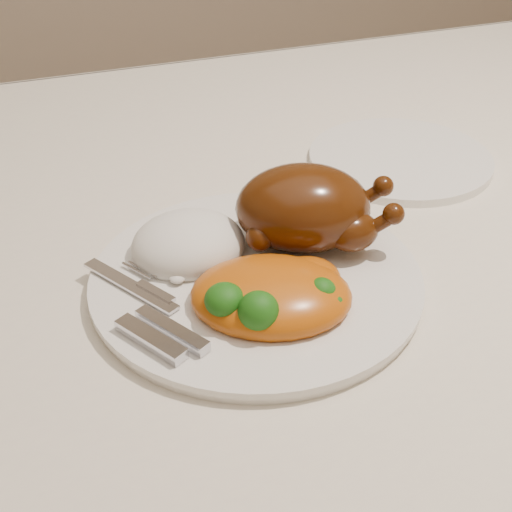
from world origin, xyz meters
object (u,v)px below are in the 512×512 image
object	(u,v)px
dining_table	(346,293)
dinner_plate	(256,280)
side_plate	(400,159)
roast_chicken	(307,208)

from	to	relation	value
dining_table	dinner_plate	world-z (taller)	dinner_plate
dining_table	side_plate	xyz separation A→B (m)	(0.10, 0.09, 0.11)
dining_table	dinner_plate	size ratio (longest dim) A/B	5.56
side_plate	dining_table	bearing A→B (deg)	-140.39
dining_table	dinner_plate	bearing A→B (deg)	-149.41
dining_table	side_plate	world-z (taller)	side_plate
side_plate	roast_chicken	bearing A→B (deg)	-142.97
dining_table	roast_chicken	bearing A→B (deg)	-146.88
dinner_plate	side_plate	size ratio (longest dim) A/B	1.36
dining_table	roast_chicken	xyz separation A→B (m)	(-0.08, -0.05, 0.15)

